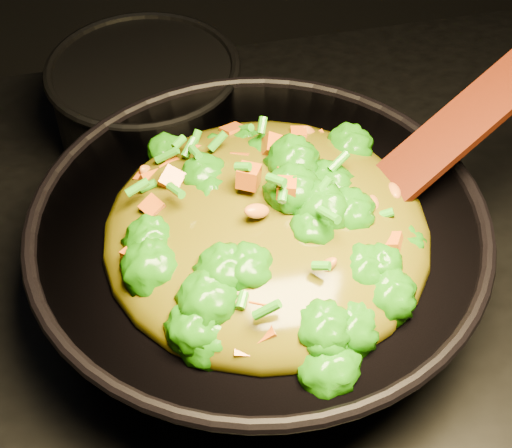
{
  "coord_description": "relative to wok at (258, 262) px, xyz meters",
  "views": [
    {
      "loc": [
        -0.08,
        -0.48,
        1.55
      ],
      "look_at": [
        0.04,
        0.01,
        1.0
      ],
      "focal_mm": 55.0,
      "sensor_mm": 36.0,
      "label": 1
    }
  ],
  "objects": [
    {
      "name": "wok",
      "position": [
        0.0,
        0.0,
        0.0
      ],
      "size": [
        0.56,
        0.56,
        0.12
      ],
      "primitive_type": null,
      "rotation": [
        0.0,
        0.0,
        -0.42
      ],
      "color": "black",
      "rests_on": "stovetop"
    },
    {
      "name": "stir_fry",
      "position": [
        0.0,
        -0.02,
        0.11
      ],
      "size": [
        0.34,
        0.34,
        0.1
      ],
      "primitive_type": null,
      "rotation": [
        0.0,
        0.0,
        -0.15
      ],
      "color": "#1D6F07",
      "rests_on": "wok"
    },
    {
      "name": "spatula",
      "position": [
        0.18,
        0.01,
        0.11
      ],
      "size": [
        0.3,
        0.16,
        0.13
      ],
      "primitive_type": "cube",
      "rotation": [
        0.0,
        -0.38,
        0.38
      ],
      "color": "#351006",
      "rests_on": "wok"
    },
    {
      "name": "back_pot",
      "position": [
        -0.07,
        0.26,
        0.0
      ],
      "size": [
        0.28,
        0.28,
        0.12
      ],
      "primitive_type": "cylinder",
      "rotation": [
        0.0,
        0.0,
        -0.4
      ],
      "color": "black",
      "rests_on": "stovetop"
    }
  ]
}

